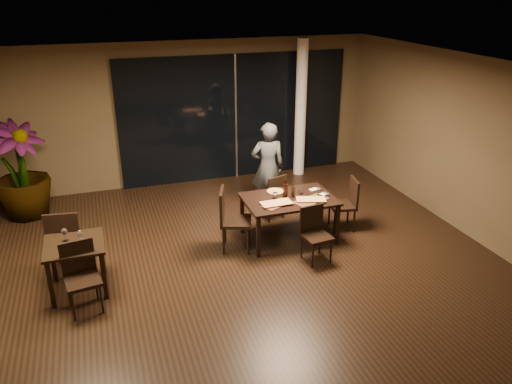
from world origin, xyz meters
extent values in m
plane|color=black|center=(0.00, 0.00, 0.00)|extent=(8.00, 8.00, 0.00)
cube|color=#4B3D28|center=(0.00, 4.05, 1.50)|extent=(8.00, 0.10, 3.00)
cube|color=#4B3D28|center=(0.00, -4.05, 1.50)|extent=(8.00, 0.10, 3.00)
cube|color=#4B3D28|center=(4.05, 0.00, 1.50)|extent=(0.10, 8.00, 3.00)
cube|color=silver|center=(0.00, 0.00, 3.02)|extent=(8.00, 8.00, 0.04)
cube|color=black|center=(1.00, 3.96, 1.35)|extent=(5.00, 0.06, 2.70)
cylinder|color=white|center=(2.40, 3.65, 1.50)|extent=(0.24, 0.24, 3.00)
cube|color=black|center=(1.00, 0.80, 0.73)|extent=(1.50, 1.00, 0.04)
cube|color=black|center=(0.31, 0.36, 0.35)|extent=(0.06, 0.06, 0.71)
cube|color=black|center=(1.69, 0.36, 0.35)|extent=(0.06, 0.06, 0.71)
cube|color=black|center=(0.31, 1.24, 0.35)|extent=(0.06, 0.06, 0.71)
cube|color=black|center=(1.69, 1.24, 0.35)|extent=(0.06, 0.06, 0.71)
cube|color=black|center=(-2.40, 0.30, 0.73)|extent=(0.80, 0.80, 0.04)
cube|color=black|center=(-2.74, -0.04, 0.35)|extent=(0.06, 0.06, 0.71)
cube|color=black|center=(-2.06, -0.04, 0.35)|extent=(0.06, 0.06, 0.71)
cube|color=black|center=(-2.74, 0.64, 0.35)|extent=(0.06, 0.06, 0.71)
cube|color=black|center=(-2.06, 0.64, 0.35)|extent=(0.06, 0.06, 0.71)
cube|color=black|center=(1.00, 1.68, 0.41)|extent=(0.50, 0.50, 0.05)
cylinder|color=black|center=(1.11, 1.88, 0.21)|extent=(0.03, 0.03, 0.41)
cylinder|color=black|center=(0.80, 1.78, 0.21)|extent=(0.03, 0.03, 0.41)
cylinder|color=black|center=(1.21, 1.57, 0.21)|extent=(0.03, 0.03, 0.41)
cylinder|color=black|center=(0.89, 1.47, 0.21)|extent=(0.03, 0.03, 0.41)
cube|color=black|center=(1.06, 1.50, 0.64)|extent=(0.39, 0.15, 0.46)
cube|color=black|center=(1.14, -0.02, 0.42)|extent=(0.45, 0.45, 0.05)
cylinder|color=black|center=(0.99, -0.21, 0.21)|extent=(0.03, 0.03, 0.42)
cylinder|color=black|center=(1.32, -0.17, 0.21)|extent=(0.03, 0.03, 0.42)
cylinder|color=black|center=(0.96, 0.12, 0.21)|extent=(0.03, 0.03, 0.42)
cylinder|color=black|center=(1.29, 0.16, 0.21)|extent=(0.03, 0.03, 0.42)
cube|color=black|center=(1.12, 0.16, 0.65)|extent=(0.41, 0.08, 0.46)
cube|color=black|center=(0.06, 0.74, 0.50)|extent=(0.62, 0.62, 0.06)
cylinder|color=black|center=(0.18, 0.49, 0.25)|extent=(0.04, 0.04, 0.50)
cylinder|color=black|center=(0.31, 0.86, 0.25)|extent=(0.04, 0.04, 0.50)
cylinder|color=black|center=(-0.19, 0.62, 0.25)|extent=(0.04, 0.04, 0.50)
cylinder|color=black|center=(-0.07, 0.99, 0.25)|extent=(0.04, 0.04, 0.50)
cube|color=black|center=(-0.15, 0.81, 0.77)|extent=(0.20, 0.47, 0.55)
cube|color=black|center=(2.04, 0.86, 0.44)|extent=(0.50, 0.50, 0.05)
cylinder|color=black|center=(1.90, 1.06, 0.22)|extent=(0.04, 0.04, 0.44)
cylinder|color=black|center=(1.83, 0.72, 0.22)|extent=(0.04, 0.04, 0.44)
cylinder|color=black|center=(2.24, 1.00, 0.22)|extent=(0.04, 0.04, 0.44)
cylinder|color=black|center=(2.18, 0.65, 0.22)|extent=(0.04, 0.04, 0.44)
cube|color=black|center=(2.23, 0.82, 0.68)|extent=(0.12, 0.43, 0.49)
cube|color=black|center=(-2.52, 0.92, 0.49)|extent=(0.55, 0.55, 0.05)
cylinder|color=black|center=(-2.30, 1.08, 0.25)|extent=(0.04, 0.04, 0.49)
cylinder|color=black|center=(-2.69, 1.14, 0.25)|extent=(0.04, 0.04, 0.49)
cylinder|color=black|center=(-2.36, 0.70, 0.25)|extent=(0.04, 0.04, 0.49)
cylinder|color=black|center=(-2.75, 0.75, 0.25)|extent=(0.04, 0.04, 0.49)
cube|color=black|center=(-2.56, 0.70, 0.77)|extent=(0.48, 0.11, 0.55)
cube|color=black|center=(-2.32, -0.23, 0.45)|extent=(0.50, 0.50, 0.05)
cylinder|color=black|center=(-2.47, -0.43, 0.23)|extent=(0.04, 0.04, 0.45)
cylinder|color=black|center=(-2.12, -0.38, 0.23)|extent=(0.04, 0.04, 0.45)
cylinder|color=black|center=(-2.53, -0.08, 0.23)|extent=(0.04, 0.04, 0.45)
cylinder|color=black|center=(-2.18, -0.02, 0.23)|extent=(0.04, 0.04, 0.45)
cube|color=black|center=(-2.36, -0.03, 0.70)|extent=(0.44, 0.11, 0.50)
imported|color=#303336|center=(1.06, 2.03, 0.86)|extent=(0.64, 0.48, 1.72)
imported|color=#204617|center=(-3.31, 3.19, 0.90)|extent=(1.38, 1.38, 1.79)
cube|color=#472A17|center=(0.71, 0.62, 0.76)|extent=(0.56, 0.46, 0.01)
cube|color=#4A3017|center=(1.29, 0.58, 0.76)|extent=(0.65, 0.48, 0.01)
cylinder|color=#C04115|center=(0.87, 1.12, 0.76)|extent=(0.28, 0.28, 0.01)
cylinder|color=white|center=(0.78, 0.88, 0.80)|extent=(0.08, 0.08, 0.10)
cylinder|color=white|center=(1.25, 0.91, 0.80)|extent=(0.08, 0.08, 0.10)
cube|color=white|center=(1.59, 0.75, 0.76)|extent=(0.20, 0.15, 0.01)
cube|color=silver|center=(1.55, 1.00, 0.76)|extent=(0.20, 0.14, 0.01)
cube|color=white|center=(-2.30, 0.14, 0.76)|extent=(0.20, 0.16, 0.01)
camera|label=1|loc=(-1.93, -6.23, 4.08)|focal=35.00mm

